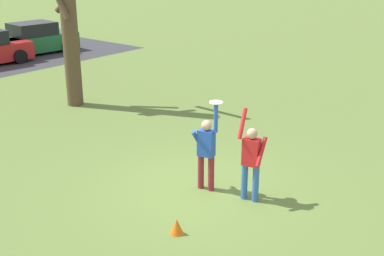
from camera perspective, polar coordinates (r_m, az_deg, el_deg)
ground_plane at (r=11.48m, az=1.27°, el=-7.09°), size 120.00×120.00×0.00m
person_catcher at (r=11.16m, az=1.62°, el=-2.38°), size 0.49×0.57×2.08m
person_defender at (r=10.75m, az=6.71°, el=-3.41°), size 0.50×0.60×2.04m
frisbee_disc at (r=10.69m, az=2.75°, el=2.92°), size 0.29×0.29×0.02m
parked_car_green at (r=27.58m, az=-17.32°, el=9.58°), size 4.24×2.31×1.59m
bare_tree_tall at (r=17.51m, az=-13.84°, el=12.78°), size 1.67×1.72×6.50m
field_cone_orange at (r=9.81m, az=-1.74°, el=-11.06°), size 0.26×0.26×0.32m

